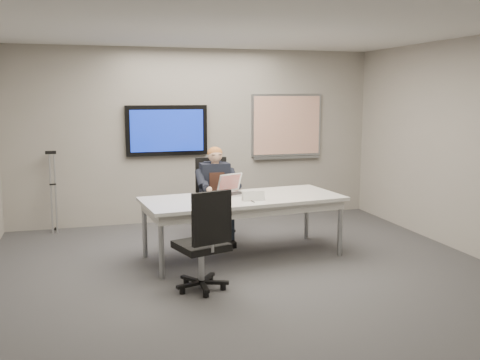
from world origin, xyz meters
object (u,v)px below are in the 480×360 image
object	(u,v)px
conference_table	(243,204)
office_chair_far	(214,213)
office_chair_near	(204,260)
seated_person	(218,204)
laptop	(232,189)

from	to	relation	value
conference_table	office_chair_far	xyz separation A→B (m)	(-0.13, 1.04, -0.33)
office_chair_far	office_chair_near	size ratio (longest dim) A/B	1.04
seated_person	laptop	bearing A→B (deg)	-83.84
office_chair_near	laptop	bearing A→B (deg)	-133.90
office_chair_far	laptop	xyz separation A→B (m)	(0.05, -0.80, 0.48)
seated_person	conference_table	bearing A→B (deg)	-79.64
office_chair_far	office_chair_near	distance (m)	2.19
laptop	office_chair_near	bearing A→B (deg)	-140.82
office_chair_near	seated_person	size ratio (longest dim) A/B	0.83
laptop	seated_person	bearing A→B (deg)	71.79
seated_person	office_chair_far	bearing A→B (deg)	90.18
conference_table	laptop	world-z (taller)	laptop
office_chair_far	laptop	size ratio (longest dim) A/B	2.43
seated_person	laptop	world-z (taller)	seated_person
seated_person	laptop	distance (m)	0.62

